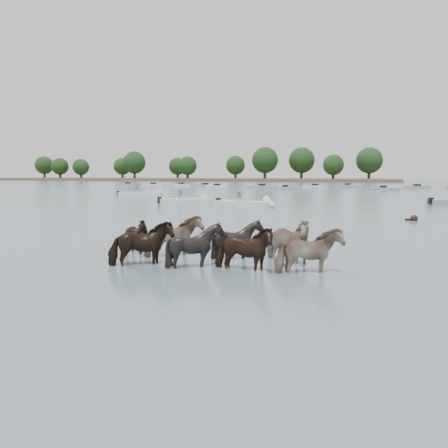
% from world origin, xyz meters
% --- Properties ---
extents(ground, '(400.00, 400.00, 0.00)m').
position_xyz_m(ground, '(0.00, 0.00, 0.00)').
color(ground, '#4A5F6B').
rests_on(ground, ground).
extents(shoreline, '(160.00, 30.00, 1.00)m').
position_xyz_m(shoreline, '(-70.00, 150.00, 0.50)').
color(shoreline, '#4C4233').
rests_on(shoreline, ground).
extents(pony_herd, '(8.13, 3.87, 1.66)m').
position_xyz_m(pony_herd, '(0.83, -0.73, 0.53)').
color(pony_herd, black).
rests_on(pony_herd, ground).
extents(swimming_pony, '(0.72, 0.44, 0.44)m').
position_xyz_m(swimming_pony, '(7.24, 15.13, 0.10)').
color(swimming_pony, black).
rests_on(swimming_pony, ground).
extents(motorboat_a, '(4.97, 4.29, 1.92)m').
position_xyz_m(motorboat_a, '(-11.19, 25.03, 0.23)').
color(motorboat_a, silver).
rests_on(motorboat_a, ground).
extents(motorboat_b, '(5.80, 2.87, 1.92)m').
position_xyz_m(motorboat_b, '(-4.72, 22.49, 0.23)').
color(motorboat_b, silver).
rests_on(motorboat_b, ground).
extents(motorboat_f, '(5.66, 4.19, 1.92)m').
position_xyz_m(motorboat_f, '(-22.59, 36.64, 0.23)').
color(motorboat_f, silver).
rests_on(motorboat_f, ground).
extents(distant_flotilla, '(103.20, 26.10, 0.93)m').
position_xyz_m(distant_flotilla, '(0.77, 72.79, 0.26)').
color(distant_flotilla, gray).
rests_on(distant_flotilla, ground).
extents(treeline, '(149.40, 20.47, 12.37)m').
position_xyz_m(treeline, '(-62.68, 150.51, 6.64)').
color(treeline, '#382619').
rests_on(treeline, ground).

